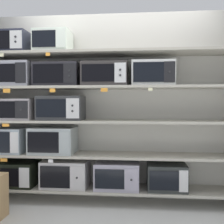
{
  "coord_description": "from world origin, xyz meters",
  "views": [
    {
      "loc": [
        0.33,
        -3.33,
        1.22
      ],
      "look_at": [
        0.0,
        0.0,
        1.12
      ],
      "focal_mm": 44.08,
      "sensor_mm": 36.0,
      "label": 1
    }
  ],
  "objects_px": {
    "microwave_6": "(14,109)",
    "microwave_13": "(53,42)",
    "microwave_2": "(117,175)",
    "microwave_0": "(15,173)",
    "microwave_1": "(66,173)",
    "microwave_5": "(53,140)",
    "microwave_9": "(58,75)",
    "microwave_3": "(167,176)",
    "microwave_12": "(11,43)",
    "microwave_8": "(13,75)",
    "microwave_4": "(10,140)",
    "microwave_10": "(105,75)",
    "microwave_7": "(61,108)",
    "microwave_11": "(153,74)"
  },
  "relations": [
    {
      "from": "microwave_1",
      "to": "microwave_10",
      "type": "bearing_deg",
      "value": 0.03
    },
    {
      "from": "microwave_0",
      "to": "microwave_6",
      "type": "height_order",
      "value": "microwave_6"
    },
    {
      "from": "microwave_6",
      "to": "microwave_4",
      "type": "bearing_deg",
      "value": -179.81
    },
    {
      "from": "microwave_9",
      "to": "microwave_11",
      "type": "xyz_separation_m",
      "value": [
        1.16,
        0.0,
        0.01
      ]
    },
    {
      "from": "microwave_5",
      "to": "microwave_6",
      "type": "relative_size",
      "value": 0.99
    },
    {
      "from": "microwave_11",
      "to": "microwave_12",
      "type": "xyz_separation_m",
      "value": [
        -1.77,
        -0.0,
        0.4
      ]
    },
    {
      "from": "microwave_3",
      "to": "microwave_5",
      "type": "bearing_deg",
      "value": -179.99
    },
    {
      "from": "microwave_1",
      "to": "microwave_10",
      "type": "relative_size",
      "value": 1.04
    },
    {
      "from": "microwave_0",
      "to": "microwave_4",
      "type": "relative_size",
      "value": 1.32
    },
    {
      "from": "microwave_5",
      "to": "microwave_9",
      "type": "distance_m",
      "value": 0.81
    },
    {
      "from": "microwave_3",
      "to": "microwave_6",
      "type": "xyz_separation_m",
      "value": [
        -1.9,
        -0.0,
        0.8
      ]
    },
    {
      "from": "microwave_6",
      "to": "microwave_9",
      "type": "height_order",
      "value": "microwave_9"
    },
    {
      "from": "microwave_4",
      "to": "microwave_8",
      "type": "xyz_separation_m",
      "value": [
        0.05,
        0.0,
        0.83
      ]
    },
    {
      "from": "microwave_9",
      "to": "microwave_5",
      "type": "bearing_deg",
      "value": 179.87
    },
    {
      "from": "microwave_7",
      "to": "microwave_13",
      "type": "height_order",
      "value": "microwave_13"
    },
    {
      "from": "microwave_6",
      "to": "microwave_9",
      "type": "distance_m",
      "value": 0.71
    },
    {
      "from": "microwave_8",
      "to": "microwave_9",
      "type": "relative_size",
      "value": 0.97
    },
    {
      "from": "microwave_5",
      "to": "microwave_6",
      "type": "distance_m",
      "value": 0.64
    },
    {
      "from": "microwave_1",
      "to": "microwave_7",
      "type": "relative_size",
      "value": 1.02
    },
    {
      "from": "microwave_9",
      "to": "microwave_13",
      "type": "relative_size",
      "value": 1.28
    },
    {
      "from": "microwave_3",
      "to": "microwave_10",
      "type": "bearing_deg",
      "value": 180.0
    },
    {
      "from": "microwave_7",
      "to": "microwave_8",
      "type": "relative_size",
      "value": 1.05
    },
    {
      "from": "microwave_9",
      "to": "microwave_6",
      "type": "bearing_deg",
      "value": 179.99
    },
    {
      "from": "microwave_5",
      "to": "microwave_12",
      "type": "xyz_separation_m",
      "value": [
        -0.54,
        -0.0,
        1.21
      ]
    },
    {
      "from": "microwave_4",
      "to": "microwave_12",
      "type": "height_order",
      "value": "microwave_12"
    },
    {
      "from": "microwave_4",
      "to": "microwave_11",
      "type": "height_order",
      "value": "microwave_11"
    },
    {
      "from": "microwave_5",
      "to": "microwave_1",
      "type": "bearing_deg",
      "value": -0.03
    },
    {
      "from": "microwave_6",
      "to": "microwave_13",
      "type": "height_order",
      "value": "microwave_13"
    },
    {
      "from": "microwave_10",
      "to": "microwave_9",
      "type": "bearing_deg",
      "value": -179.97
    },
    {
      "from": "microwave_8",
      "to": "microwave_12",
      "type": "xyz_separation_m",
      "value": [
        -0.02,
        -0.0,
        0.39
      ]
    },
    {
      "from": "microwave_3",
      "to": "microwave_12",
      "type": "distance_m",
      "value": 2.53
    },
    {
      "from": "microwave_0",
      "to": "microwave_12",
      "type": "relative_size",
      "value": 1.17
    },
    {
      "from": "microwave_1",
      "to": "microwave_5",
      "type": "relative_size",
      "value": 1.04
    },
    {
      "from": "microwave_11",
      "to": "microwave_13",
      "type": "distance_m",
      "value": 1.29
    },
    {
      "from": "microwave_1",
      "to": "microwave_10",
      "type": "xyz_separation_m",
      "value": [
        0.5,
        0.0,
        1.22
      ]
    },
    {
      "from": "microwave_1",
      "to": "microwave_8",
      "type": "bearing_deg",
      "value": 179.98
    },
    {
      "from": "microwave_0",
      "to": "microwave_6",
      "type": "distance_m",
      "value": 0.81
    },
    {
      "from": "microwave_1",
      "to": "microwave_2",
      "type": "height_order",
      "value": "microwave_1"
    },
    {
      "from": "microwave_0",
      "to": "microwave_1",
      "type": "relative_size",
      "value": 0.99
    },
    {
      "from": "microwave_10",
      "to": "microwave_4",
      "type": "bearing_deg",
      "value": -179.98
    },
    {
      "from": "microwave_6",
      "to": "microwave_12",
      "type": "xyz_separation_m",
      "value": [
        -0.03,
        -0.0,
        0.83
      ]
    },
    {
      "from": "microwave_1",
      "to": "microwave_5",
      "type": "distance_m",
      "value": 0.44
    },
    {
      "from": "microwave_2",
      "to": "microwave_0",
      "type": "bearing_deg",
      "value": -180.0
    },
    {
      "from": "microwave_2",
      "to": "microwave_8",
      "type": "xyz_separation_m",
      "value": [
        -1.32,
        -0.0,
        1.23
      ]
    },
    {
      "from": "microwave_12",
      "to": "microwave_2",
      "type": "bearing_deg",
      "value": 0.02
    },
    {
      "from": "microwave_0",
      "to": "microwave_1",
      "type": "xyz_separation_m",
      "value": [
        0.66,
        -0.0,
        0.02
      ]
    },
    {
      "from": "microwave_11",
      "to": "microwave_12",
      "type": "bearing_deg",
      "value": -180.0
    },
    {
      "from": "microwave_2",
      "to": "microwave_9",
      "type": "relative_size",
      "value": 0.98
    },
    {
      "from": "microwave_6",
      "to": "microwave_9",
      "type": "bearing_deg",
      "value": -0.01
    },
    {
      "from": "microwave_2",
      "to": "microwave_7",
      "type": "bearing_deg",
      "value": -179.99
    }
  ]
}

